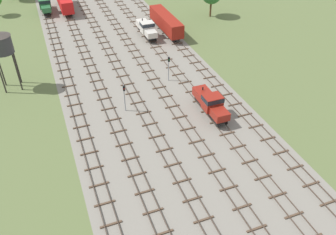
# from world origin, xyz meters

# --- Properties ---
(ground_plane) EXTENTS (480.00, 480.00, 0.00)m
(ground_plane) POSITION_xyz_m (0.00, 56.00, 0.00)
(ground_plane) COLOR #5B6B3D
(ballast_bed) EXTENTS (27.61, 176.00, 0.01)m
(ballast_bed) POSITION_xyz_m (0.00, 56.00, 0.00)
(ballast_bed) COLOR gray
(ballast_bed) RESTS_ON ground
(track_far_left) EXTENTS (2.40, 126.00, 0.29)m
(track_far_left) POSITION_xyz_m (-11.80, 57.00, 0.14)
(track_far_left) COLOR #47382D
(track_far_left) RESTS_ON ground
(track_left) EXTENTS (2.40, 126.00, 0.29)m
(track_left) POSITION_xyz_m (-7.08, 57.00, 0.14)
(track_left) COLOR #47382D
(track_left) RESTS_ON ground
(track_centre_left) EXTENTS (2.40, 126.00, 0.29)m
(track_centre_left) POSITION_xyz_m (-2.36, 57.00, 0.14)
(track_centre_left) COLOR #47382D
(track_centre_left) RESTS_ON ground
(track_centre) EXTENTS (2.40, 126.00, 0.29)m
(track_centre) POSITION_xyz_m (2.36, 57.00, 0.14)
(track_centre) COLOR #47382D
(track_centre) RESTS_ON ground
(track_centre_right) EXTENTS (2.40, 126.00, 0.29)m
(track_centre_right) POSITION_xyz_m (7.08, 57.00, 0.14)
(track_centre_right) COLOR #47382D
(track_centre_right) RESTS_ON ground
(track_right) EXTENTS (2.40, 126.00, 0.29)m
(track_right) POSITION_xyz_m (11.80, 57.00, 0.14)
(track_right) COLOR #47382D
(track_right) RESTS_ON ground
(shunter_loco_centre_right_nearest) EXTENTS (2.74, 8.46, 3.10)m
(shunter_loco_centre_right_nearest) POSITION_xyz_m (7.08, 33.86, 2.01)
(shunter_loco_centre_right_nearest) COLOR maroon
(shunter_loco_centre_right_nearest) RESTS_ON ground
(shunter_loco_centre_right_near) EXTENTS (2.74, 8.46, 3.10)m
(shunter_loco_centre_right_near) POSITION_xyz_m (7.08, 64.32, 2.01)
(shunter_loco_centre_right_near) COLOR beige
(shunter_loco_centre_right_near) RESTS_ON ground
(freight_boxcar_right_mid) EXTENTS (2.87, 14.00, 3.60)m
(freight_boxcar_right_mid) POSITION_xyz_m (11.81, 65.13, 2.45)
(freight_boxcar_right_mid) COLOR maroon
(freight_boxcar_right_mid) RESTS_ON ground
(shunter_loco_far_left_midfar) EXTENTS (2.74, 8.46, 3.10)m
(shunter_loco_far_left_midfar) POSITION_xyz_m (-11.80, 87.38, 2.01)
(shunter_loco_far_left_midfar) COLOR #286638
(shunter_loco_far_left_midfar) RESTS_ON ground
(freight_boxcar_left_far) EXTENTS (2.87, 14.00, 3.60)m
(freight_boxcar_left_far) POSITION_xyz_m (-7.08, 87.47, 2.45)
(freight_boxcar_left_far) COLOR red
(freight_boxcar_left_far) RESTS_ON ground
(water_tower) EXTENTS (3.53, 3.53, 9.75)m
(water_tower) POSITION_xyz_m (-20.51, 52.53, 7.92)
(water_tower) COLOR #2D2826
(water_tower) RESTS_ON ground
(signal_post_nearest) EXTENTS (0.28, 0.47, 4.60)m
(signal_post_nearest) POSITION_xyz_m (-4.72, 39.10, 2.97)
(signal_post_nearest) COLOR gray
(signal_post_nearest) RESTS_ON ground
(signal_post_near) EXTENTS (0.28, 0.47, 4.63)m
(signal_post_near) POSITION_xyz_m (4.72, 45.21, 2.98)
(signal_post_near) COLOR gray
(signal_post_near) RESTS_ON ground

